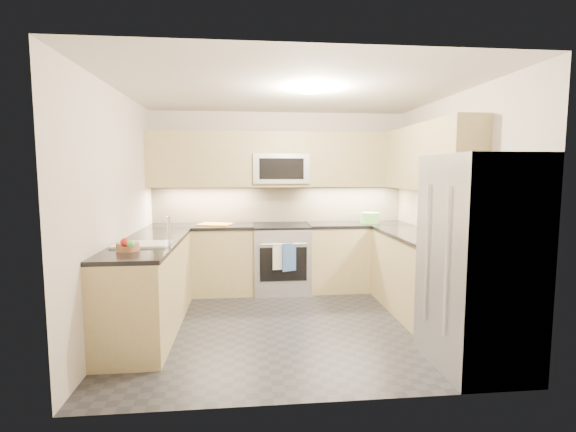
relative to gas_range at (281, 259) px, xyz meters
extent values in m
cube|color=#232328|center=(0.00, -1.28, -0.46)|extent=(3.60, 3.20, 0.00)
cube|color=beige|center=(0.00, -1.28, 2.04)|extent=(3.60, 3.20, 0.02)
cube|color=beige|center=(0.00, 0.32, 0.79)|extent=(3.60, 0.02, 2.50)
cube|color=beige|center=(0.00, -2.88, 0.79)|extent=(3.60, 0.02, 2.50)
cube|color=beige|center=(-1.80, -1.28, 0.79)|extent=(0.02, 3.20, 2.50)
cube|color=beige|center=(1.80, -1.28, 0.79)|extent=(0.02, 3.20, 2.50)
cube|color=tan|center=(-1.09, 0.02, -0.01)|extent=(1.42, 0.60, 0.90)
cube|color=tan|center=(1.09, 0.02, -0.01)|extent=(1.42, 0.60, 0.90)
cube|color=tan|center=(1.50, -1.12, -0.01)|extent=(0.60, 1.70, 0.90)
cube|color=tan|center=(-1.50, -1.28, -0.01)|extent=(0.60, 2.00, 0.90)
cube|color=black|center=(-1.09, 0.02, 0.47)|extent=(1.42, 0.63, 0.04)
cube|color=black|center=(1.09, 0.02, 0.47)|extent=(1.42, 0.63, 0.04)
cube|color=black|center=(1.50, -1.12, 0.47)|extent=(0.63, 1.70, 0.04)
cube|color=black|center=(-1.50, -1.28, 0.47)|extent=(0.63, 2.00, 0.04)
cube|color=tan|center=(0.00, 0.15, 1.37)|extent=(3.60, 0.35, 0.75)
cube|color=tan|center=(1.62, -1.00, 1.37)|extent=(0.35, 1.95, 0.75)
cube|color=#BFAF8A|center=(0.00, 0.32, 0.74)|extent=(3.60, 0.01, 0.51)
cube|color=#BFAF8A|center=(1.80, -0.82, 0.74)|extent=(0.01, 2.30, 0.51)
cube|color=#9B9CA2|center=(0.00, 0.00, 0.00)|extent=(0.76, 0.65, 0.91)
cube|color=black|center=(0.00, 0.00, 0.46)|extent=(0.76, 0.65, 0.03)
cube|color=black|center=(0.00, -0.33, -0.01)|extent=(0.62, 0.02, 0.45)
cylinder|color=#B2B5BA|center=(0.00, -0.35, 0.26)|extent=(0.60, 0.02, 0.02)
cube|color=#ACB0B4|center=(0.00, 0.12, 1.24)|extent=(0.76, 0.40, 0.40)
cube|color=black|center=(0.00, -0.08, 1.24)|extent=(0.60, 0.01, 0.28)
cube|color=#919498|center=(1.45, -2.43, 0.45)|extent=(0.70, 0.90, 1.80)
cylinder|color=#B2B5BA|center=(1.08, -2.61, 0.49)|extent=(0.02, 0.02, 1.20)
cylinder|color=#B2B5BA|center=(1.08, -2.25, 0.49)|extent=(0.02, 0.02, 1.20)
cube|color=white|center=(-1.50, -1.53, 0.42)|extent=(0.52, 0.38, 0.16)
cylinder|color=silver|center=(-1.24, -1.53, 0.62)|extent=(0.03, 0.03, 0.28)
cylinder|color=#69B44D|center=(1.26, 0.01, 0.56)|extent=(0.30, 0.30, 0.15)
cube|color=orange|center=(-0.90, 0.04, 0.49)|extent=(0.51, 0.43, 0.01)
cylinder|color=#A06D4A|center=(-1.56, -1.81, 0.52)|extent=(0.27, 0.27, 0.07)
sphere|color=red|center=(-1.52, -2.04, 0.60)|extent=(0.08, 0.08, 0.08)
sphere|color=#55B74E|center=(-1.45, -2.10, 0.60)|extent=(0.06, 0.06, 0.06)
cube|color=white|center=(-0.06, -0.37, 0.10)|extent=(0.17, 0.03, 0.32)
cube|color=#345690|center=(0.07, -0.37, 0.10)|extent=(0.19, 0.09, 0.37)
camera|label=1|loc=(-0.49, -5.68, 1.20)|focal=26.00mm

